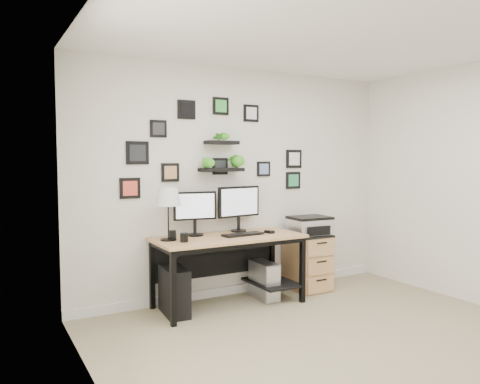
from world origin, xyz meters
TOP-DOWN VIEW (x-y plane):
  - room at (0.00, 1.98)m, footprint 4.00×4.00m
  - desk at (-0.32, 1.67)m, footprint 1.60×0.70m
  - monitor_left at (-0.66, 1.83)m, footprint 0.46×0.21m
  - monitor_right at (-0.11, 1.85)m, footprint 0.55×0.20m
  - keyboard at (-0.20, 1.60)m, footprint 0.47×0.18m
  - mouse at (0.13, 1.59)m, footprint 0.08×0.11m
  - table_lamp at (-1.01, 1.71)m, footprint 0.26×0.26m
  - mug at (-0.91, 1.54)m, footprint 0.08×0.08m
  - pen_cup at (-0.94, 1.75)m, footprint 0.07×0.07m
  - pc_tower_black at (-0.97, 1.65)m, footprint 0.26×0.49m
  - pc_tower_grey at (0.10, 1.64)m, footprint 0.21×0.43m
  - file_cabinet at (0.77, 1.72)m, footprint 0.43×0.53m
  - printer at (0.79, 1.71)m, footprint 0.48×0.40m
  - wall_decor at (-0.31, 1.93)m, footprint 2.27×0.18m

SIDE VIEW (x-z plane):
  - room at x=0.00m, z-range -1.95..2.05m
  - pc_tower_grey at x=0.10m, z-range 0.00..0.42m
  - pc_tower_black at x=-0.97m, z-range 0.00..0.48m
  - file_cabinet at x=0.77m, z-range 0.00..0.67m
  - desk at x=-0.32m, z-range 0.25..1.00m
  - keyboard at x=-0.20m, z-range 0.75..0.77m
  - mouse at x=0.13m, z-range 0.75..0.78m
  - printer at x=0.79m, z-range 0.67..0.88m
  - mug at x=-0.91m, z-range 0.75..0.84m
  - pen_cup at x=-0.94m, z-range 0.75..0.84m
  - monitor_left at x=-0.66m, z-range 0.79..1.26m
  - monitor_right at x=-0.11m, z-range 0.80..1.31m
  - table_lamp at x=-1.01m, z-range 0.91..1.45m
  - wall_decor at x=-0.31m, z-range 1.10..2.19m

